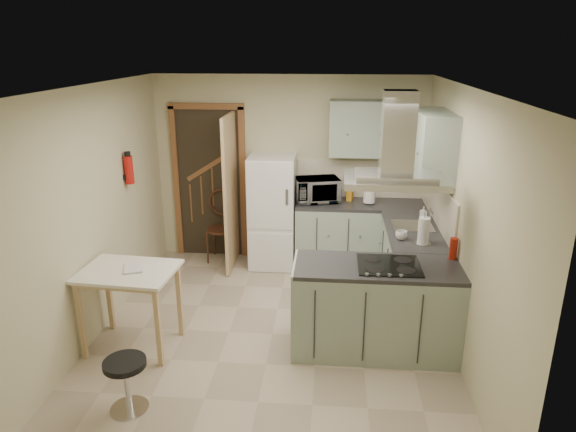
# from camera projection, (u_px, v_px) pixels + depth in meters

# --- Properties ---
(floor) EXTENTS (4.20, 4.20, 0.00)m
(floor) POSITION_uv_depth(u_px,v_px,m) (272.00, 334.00, 5.34)
(floor) COLOR tan
(floor) RESTS_ON ground
(ceiling) EXTENTS (4.20, 4.20, 0.00)m
(ceiling) POSITION_uv_depth(u_px,v_px,m) (270.00, 87.00, 4.54)
(ceiling) COLOR silver
(ceiling) RESTS_ON back_wall
(back_wall) EXTENTS (3.60, 0.00, 3.60)m
(back_wall) POSITION_uv_depth(u_px,v_px,m) (289.00, 170.00, 6.92)
(back_wall) COLOR #BEB993
(back_wall) RESTS_ON floor
(left_wall) EXTENTS (0.00, 4.20, 4.20)m
(left_wall) POSITION_uv_depth(u_px,v_px,m) (91.00, 216.00, 5.08)
(left_wall) COLOR #BEB993
(left_wall) RESTS_ON floor
(right_wall) EXTENTS (0.00, 4.20, 4.20)m
(right_wall) POSITION_uv_depth(u_px,v_px,m) (462.00, 226.00, 4.79)
(right_wall) COLOR #BEB993
(right_wall) RESTS_ON floor
(doorway) EXTENTS (1.10, 0.12, 2.10)m
(doorway) POSITION_uv_depth(u_px,v_px,m) (210.00, 183.00, 7.04)
(doorway) COLOR brown
(doorway) RESTS_ON floor
(fridge) EXTENTS (0.60, 0.60, 1.50)m
(fridge) POSITION_uv_depth(u_px,v_px,m) (273.00, 212.00, 6.81)
(fridge) COLOR white
(fridge) RESTS_ON floor
(counter_back) EXTENTS (1.08, 0.60, 0.90)m
(counter_back) POSITION_uv_depth(u_px,v_px,m) (337.00, 235.00, 6.84)
(counter_back) COLOR #9EB2A0
(counter_back) RESTS_ON floor
(counter_right) EXTENTS (0.60, 1.95, 0.90)m
(counter_right) POSITION_uv_depth(u_px,v_px,m) (407.00, 257.00, 6.13)
(counter_right) COLOR #9EB2A0
(counter_right) RESTS_ON floor
(splashback) EXTENTS (1.68, 0.02, 0.50)m
(splashback) POSITION_uv_depth(u_px,v_px,m) (361.00, 179.00, 6.86)
(splashback) COLOR beige
(splashback) RESTS_ON counter_back
(wall_cabinet_back) EXTENTS (0.85, 0.35, 0.70)m
(wall_cabinet_back) POSITION_uv_depth(u_px,v_px,m) (363.00, 128.00, 6.48)
(wall_cabinet_back) COLOR #9EB2A0
(wall_cabinet_back) RESTS_ON back_wall
(wall_cabinet_right) EXTENTS (0.35, 0.90, 0.70)m
(wall_cabinet_right) POSITION_uv_depth(u_px,v_px,m) (433.00, 145.00, 5.41)
(wall_cabinet_right) COLOR #9EB2A0
(wall_cabinet_right) RESTS_ON right_wall
(peninsula) EXTENTS (1.55, 0.65, 0.90)m
(peninsula) POSITION_uv_depth(u_px,v_px,m) (376.00, 308.00, 4.94)
(peninsula) COLOR #9EB2A0
(peninsula) RESTS_ON floor
(hob) EXTENTS (0.58, 0.50, 0.01)m
(hob) POSITION_uv_depth(u_px,v_px,m) (389.00, 265.00, 4.78)
(hob) COLOR black
(hob) RESTS_ON peninsula
(extractor_hood) EXTENTS (0.90, 0.55, 0.10)m
(extractor_hood) POSITION_uv_depth(u_px,v_px,m) (395.00, 181.00, 4.52)
(extractor_hood) COLOR silver
(extractor_hood) RESTS_ON ceiling
(sink) EXTENTS (0.45, 0.40, 0.01)m
(sink) POSITION_uv_depth(u_px,v_px,m) (412.00, 226.00, 5.82)
(sink) COLOR silver
(sink) RESTS_ON counter_right
(fire_extinguisher) EXTENTS (0.10, 0.10, 0.32)m
(fire_extinguisher) POSITION_uv_depth(u_px,v_px,m) (129.00, 170.00, 5.85)
(fire_extinguisher) COLOR #B2140F
(fire_extinguisher) RESTS_ON left_wall
(drop_leaf_table) EXTENTS (0.93, 0.73, 0.83)m
(drop_leaf_table) POSITION_uv_depth(u_px,v_px,m) (132.00, 309.00, 5.00)
(drop_leaf_table) COLOR #CFB37F
(drop_leaf_table) RESTS_ON floor
(bentwood_chair) EXTENTS (0.42, 0.42, 0.89)m
(bentwood_chair) POSITION_uv_depth(u_px,v_px,m) (221.00, 229.00, 7.04)
(bentwood_chair) COLOR #501F1A
(bentwood_chair) RESTS_ON floor
(stool) EXTENTS (0.43, 0.43, 0.46)m
(stool) POSITION_uv_depth(u_px,v_px,m) (127.00, 385.00, 4.17)
(stool) COLOR black
(stool) RESTS_ON floor
(microwave) EXTENTS (0.64, 0.52, 0.31)m
(microwave) POSITION_uv_depth(u_px,v_px,m) (317.00, 190.00, 6.69)
(microwave) COLOR black
(microwave) RESTS_ON counter_back
(kettle) EXTENTS (0.17, 0.17, 0.23)m
(kettle) POSITION_uv_depth(u_px,v_px,m) (369.00, 195.00, 6.60)
(kettle) COLOR white
(kettle) RESTS_ON counter_back
(cereal_box) EXTENTS (0.10, 0.18, 0.26)m
(cereal_box) POSITION_uv_depth(u_px,v_px,m) (350.00, 190.00, 6.77)
(cereal_box) COLOR orange
(cereal_box) RESTS_ON counter_back
(soap_bottle) EXTENTS (0.08, 0.08, 0.16)m
(soap_bottle) POSITION_uv_depth(u_px,v_px,m) (423.00, 213.00, 6.01)
(soap_bottle) COLOR #A9ABB5
(soap_bottle) RESTS_ON counter_right
(paper_towel) EXTENTS (0.14, 0.14, 0.29)m
(paper_towel) POSITION_uv_depth(u_px,v_px,m) (424.00, 231.00, 5.26)
(paper_towel) COLOR silver
(paper_towel) RESTS_ON counter_right
(cup) EXTENTS (0.14, 0.14, 0.10)m
(cup) POSITION_uv_depth(u_px,v_px,m) (401.00, 235.00, 5.41)
(cup) COLOR silver
(cup) RESTS_ON counter_right
(red_bottle) EXTENTS (0.09, 0.09, 0.21)m
(red_bottle) POSITION_uv_depth(u_px,v_px,m) (453.00, 249.00, 4.91)
(red_bottle) COLOR #9D1D0D
(red_bottle) RESTS_ON peninsula
(book) EXTENTS (0.24, 0.28, 0.11)m
(book) POSITION_uv_depth(u_px,v_px,m) (124.00, 265.00, 4.85)
(book) COLOR maroon
(book) RESTS_ON drop_leaf_table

